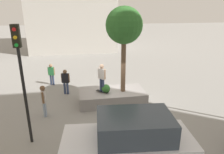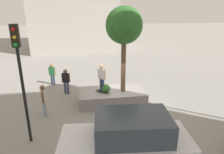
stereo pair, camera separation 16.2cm
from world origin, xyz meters
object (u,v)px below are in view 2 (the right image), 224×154
(police_car, at_px, (127,142))
(traffic_light_corner, at_px, (20,67))
(plaza_tree, at_px, (124,26))
(skateboarder, at_px, (102,76))
(passerby_with_bag, at_px, (52,73))
(pedestrian_crossing, at_px, (66,80))
(skateboard, at_px, (102,91))
(bystander_watching, at_px, (44,98))
(planter_ledge, at_px, (112,96))

(police_car, relative_size, traffic_light_corner, 0.95)
(police_car, bearing_deg, plaza_tree, -100.46)
(skateboarder, distance_m, passerby_with_bag, 5.13)
(police_car, height_order, pedestrian_crossing, police_car)
(skateboard, relative_size, bystander_watching, 0.43)
(police_car, bearing_deg, passerby_with_bag, -68.52)
(traffic_light_corner, height_order, passerby_with_bag, traffic_light_corner)
(passerby_with_bag, bearing_deg, pedestrian_crossing, 119.67)
(skateboarder, bearing_deg, skateboard, -90.00)
(police_car, xyz_separation_m, traffic_light_corner, (3.82, -2.16, 2.31))
(plaza_tree, height_order, skateboard, plaza_tree)
(planter_ledge, distance_m, police_car, 5.55)
(skateboard, relative_size, police_car, 0.16)
(bystander_watching, bearing_deg, skateboard, -163.44)
(planter_ledge, bearing_deg, passerby_with_bag, -43.04)
(planter_ledge, bearing_deg, bystander_watching, 15.73)
(planter_ledge, bearing_deg, police_car, 86.49)
(pedestrian_crossing, bearing_deg, passerby_with_bag, -60.33)
(traffic_light_corner, relative_size, pedestrian_crossing, 2.93)
(planter_ledge, xyz_separation_m, bystander_watching, (3.86, 1.09, 0.65))
(skateboarder, height_order, traffic_light_corner, traffic_light_corner)
(bystander_watching, distance_m, passerby_with_bag, 4.77)
(traffic_light_corner, relative_size, passerby_with_bag, 3.11)
(pedestrian_crossing, bearing_deg, skateboarder, 139.94)
(planter_ledge, height_order, passerby_with_bag, passerby_with_bag)
(skateboard, bearing_deg, bystander_watching, 16.56)
(skateboard, xyz_separation_m, traffic_light_corner, (3.53, 3.20, 2.61))
(planter_ledge, distance_m, passerby_with_bag, 5.43)
(skateboarder, relative_size, pedestrian_crossing, 0.98)
(skateboard, height_order, bystander_watching, bystander_watching)
(plaza_tree, bearing_deg, skateboard, 0.28)
(passerby_with_bag, bearing_deg, skateboarder, 131.09)
(plaza_tree, height_order, pedestrian_crossing, plaza_tree)
(skateboard, xyz_separation_m, passerby_with_bag, (3.32, -3.81, 0.15))
(skateboarder, bearing_deg, bystander_watching, 16.56)
(planter_ledge, xyz_separation_m, plaza_tree, (-0.65, 0.12, 4.21))
(bystander_watching, height_order, passerby_with_bag, bystander_watching)
(planter_ledge, distance_m, skateboard, 0.76)
(skateboarder, height_order, pedestrian_crossing, skateboarder)
(pedestrian_crossing, bearing_deg, traffic_light_corner, 75.40)
(skateboarder, bearing_deg, plaza_tree, -179.72)
(planter_ledge, bearing_deg, traffic_light_corner, 38.68)
(traffic_light_corner, bearing_deg, passerby_with_bag, -91.69)
(plaza_tree, distance_m, police_car, 6.48)
(bystander_watching, xyz_separation_m, passerby_with_bag, (0.09, -4.77, -0.08))
(planter_ledge, height_order, skateboarder, skateboarder)
(police_car, bearing_deg, skateboarder, -86.94)
(traffic_light_corner, xyz_separation_m, passerby_with_bag, (-0.21, -7.01, -2.46))
(bystander_watching, bearing_deg, pedestrian_crossing, -109.86)
(bystander_watching, distance_m, pedestrian_crossing, 3.00)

